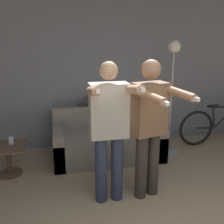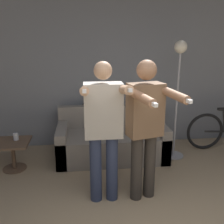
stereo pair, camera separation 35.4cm
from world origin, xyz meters
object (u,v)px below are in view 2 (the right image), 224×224
object	(u,v)px
cat	(97,101)
cup	(16,137)
couch	(112,141)
side_table	(13,149)
floor_lamp	(178,79)
person_left	(104,125)
person_right	(146,123)

from	to	relation	value
cat	cup	world-z (taller)	cat
couch	side_table	distance (m)	1.53
cat	side_table	size ratio (longest dim) A/B	0.82
cat	cup	size ratio (longest dim) A/B	3.91
floor_lamp	person_left	bearing A→B (deg)	-138.52
person_left	floor_lamp	bearing A→B (deg)	41.53
person_left	floor_lamp	xyz separation A→B (m)	(1.25, 1.10, 0.33)
person_left	person_right	bearing A→B (deg)	0.04
couch	person_right	bearing A→B (deg)	-77.73
person_right	cup	world-z (taller)	person_right
person_right	side_table	size ratio (longest dim) A/B	3.39
cup	person_right	bearing A→B (deg)	-30.06
couch	cat	world-z (taller)	cat
couch	person_right	xyz separation A→B (m)	(0.26, -1.21, 0.71)
cat	person_left	bearing A→B (deg)	-89.95
side_table	floor_lamp	bearing A→B (deg)	4.01
person_left	cat	distance (m)	1.54
cat	floor_lamp	size ratio (longest dim) A/B	0.22
person_right	cat	distance (m)	1.61
person_left	person_right	distance (m)	0.48
floor_lamp	side_table	bearing A→B (deg)	-175.99
cup	side_table	bearing A→B (deg)	-122.28
person_right	side_table	world-z (taller)	person_right
cat	cup	xyz separation A→B (m)	(-1.24, -0.54, -0.39)
couch	side_table	bearing A→B (deg)	-169.32
person_left	cat	world-z (taller)	person_left
floor_lamp	cat	bearing A→B (deg)	161.07
person_left	side_table	bearing A→B (deg)	144.27
person_left	cup	bearing A→B (deg)	141.26
couch	side_table	world-z (taller)	couch
couch	cup	xyz separation A→B (m)	(-1.46, -0.21, 0.23)
person_left	person_right	world-z (taller)	person_right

